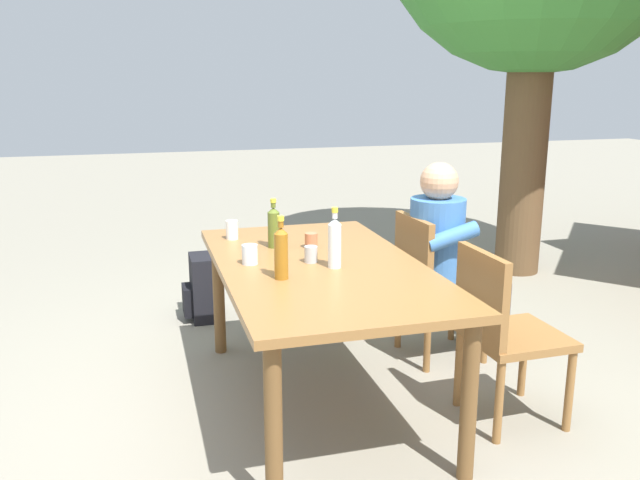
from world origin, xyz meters
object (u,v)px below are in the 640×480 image
(chair_far_left, at_px, (431,279))
(bottle_clear, at_px, (335,242))
(cup_steel, at_px, (311,254))
(dining_table, at_px, (320,280))
(bottle_olive, at_px, (274,226))
(person_in_white_shirt, at_px, (448,250))
(cup_glass, at_px, (250,254))
(chair_far_right, at_px, (501,327))
(cup_white, at_px, (232,230))
(bottle_amber, at_px, (281,252))
(backpack_by_near_side, at_px, (202,289))
(cup_terracotta, at_px, (311,240))

(chair_far_left, bearing_deg, bottle_clear, -57.15)
(chair_far_left, relative_size, cup_steel, 10.68)
(dining_table, distance_m, bottle_olive, 0.45)
(person_in_white_shirt, distance_m, bottle_clear, 1.00)
(dining_table, distance_m, cup_glass, 0.37)
(chair_far_right, bearing_deg, bottle_olive, -129.50)
(bottle_clear, distance_m, cup_white, 0.81)
(person_in_white_shirt, height_order, bottle_olive, person_in_white_shirt)
(bottle_amber, bearing_deg, bottle_olive, 171.56)
(bottle_clear, xyz_separation_m, cup_glass, (-0.17, -0.38, -0.08))
(dining_table, bearing_deg, bottle_clear, 30.07)
(chair_far_right, xyz_separation_m, cup_white, (-1.02, -1.13, 0.32))
(chair_far_left, height_order, cup_glass, chair_far_left)
(bottle_olive, relative_size, cup_glass, 2.75)
(cup_white, relative_size, backpack_by_near_side, 0.24)
(dining_table, relative_size, cup_glass, 18.26)
(bottle_clear, xyz_separation_m, bottle_olive, (-0.46, -0.20, -0.01))
(cup_terracotta, bearing_deg, dining_table, -6.98)
(bottle_amber, bearing_deg, chair_far_left, 119.67)
(bottle_olive, relative_size, backpack_by_near_side, 0.59)
(cup_glass, height_order, cup_white, cup_white)
(chair_far_right, height_order, bottle_clear, bottle_clear)
(dining_table, height_order, bottle_olive, bottle_olive)
(dining_table, height_order, cup_terracotta, cup_terracotta)
(cup_glass, height_order, cup_terracotta, cup_glass)
(dining_table, height_order, person_in_white_shirt, person_in_white_shirt)
(bottle_amber, height_order, cup_glass, bottle_amber)
(bottle_clear, bearing_deg, dining_table, -149.93)
(chair_far_right, relative_size, bottle_amber, 2.96)
(chair_far_right, distance_m, cup_terracotta, 1.08)
(bottle_olive, bearing_deg, chair_far_right, 50.50)
(bottle_amber, height_order, cup_terracotta, bottle_amber)
(bottle_amber, xyz_separation_m, cup_steel, (-0.23, 0.20, -0.09))
(chair_far_right, height_order, backpack_by_near_side, chair_far_right)
(chair_far_right, distance_m, cup_glass, 1.26)
(chair_far_right, relative_size, person_in_white_shirt, 0.74)
(person_in_white_shirt, bearing_deg, backpack_by_near_side, -126.81)
(backpack_by_near_side, bearing_deg, cup_terracotta, 24.03)
(person_in_white_shirt, relative_size, bottle_amber, 4.02)
(cup_steel, relative_size, backpack_by_near_side, 0.18)
(dining_table, distance_m, person_in_white_shirt, 0.98)
(chair_far_left, bearing_deg, bottle_olive, -88.98)
(cup_terracotta, distance_m, cup_white, 0.49)
(dining_table, relative_size, cup_steel, 21.72)
(dining_table, distance_m, cup_steel, 0.13)
(chair_far_left, distance_m, person_in_white_shirt, 0.20)
(chair_far_right, bearing_deg, person_in_white_shirt, 172.20)
(chair_far_left, height_order, person_in_white_shirt, person_in_white_shirt)
(cup_steel, relative_size, cup_white, 0.76)
(cup_steel, xyz_separation_m, cup_terracotta, (-0.27, 0.07, -0.00))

